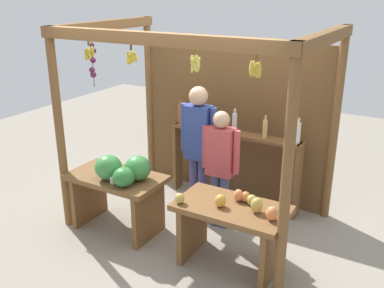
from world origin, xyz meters
name	(u,v)px	position (x,y,z in m)	size (l,w,h in m)	color
ground_plane	(199,219)	(0.00, 0.00, 0.00)	(12.00, 12.00, 0.00)	gray
market_stall	(215,106)	(0.00, 0.40, 1.40)	(2.84, 1.91, 2.40)	brown
fruit_counter_left	(119,182)	(-0.67, -0.71, 0.65)	(1.14, 0.64, 1.00)	brown
fruit_counter_right	(232,221)	(0.76, -0.67, 0.53)	(1.14, 0.64, 0.87)	brown
bottle_shelf_unit	(233,148)	(0.14, 0.67, 0.78)	(1.82, 0.22, 1.34)	brown
vendor_man	(198,141)	(-0.07, 0.09, 1.03)	(0.48, 0.23, 1.70)	#464078
vendor_woman	(220,160)	(0.28, 0.00, 0.87)	(0.48, 0.20, 1.47)	#444A74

